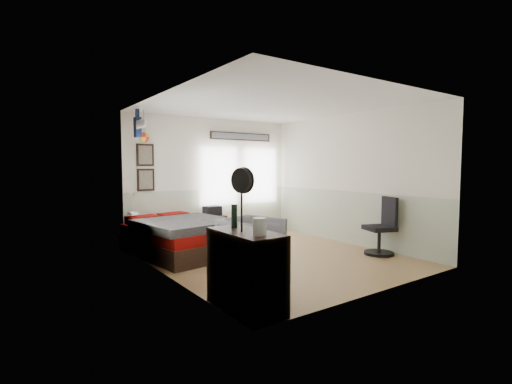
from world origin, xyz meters
TOP-DOWN VIEW (x-y plane):
  - ground_plane at (0.00, 0.00)m, footprint 4.00×4.50m
  - room_shell at (-0.08, 0.19)m, footprint 4.02×4.52m
  - wall_decor at (-1.10, 1.96)m, footprint 3.55×1.32m
  - bed at (-1.28, 1.15)m, footprint 1.70×2.24m
  - dresser at (-1.74, -1.73)m, footprint 0.48×1.00m
  - armchair at (-0.63, -0.23)m, footprint 1.04×1.05m
  - nightstand at (-0.14, 2.03)m, footprint 0.61×0.53m
  - task_chair at (1.76, -1.00)m, footprint 0.61×0.61m
  - kettle at (-1.76, -2.03)m, footprint 0.17×0.14m
  - bottle at (-1.73, -1.47)m, footprint 0.07×0.07m
  - stand_fan at (-1.79, -1.74)m, footprint 0.14×0.29m
  - black_bag at (-0.14, 2.03)m, footprint 0.39×0.28m

SIDE VIEW (x-z plane):
  - ground_plane at x=0.00m, z-range -0.01..0.00m
  - nightstand at x=-0.14m, z-range 0.00..0.52m
  - bed at x=-1.28m, z-range -0.01..0.65m
  - armchair at x=-0.63m, z-range 0.00..0.79m
  - task_chair at x=1.76m, z-range -0.10..0.97m
  - dresser at x=-1.74m, z-range 0.00..0.90m
  - black_bag at x=-0.14m, z-range 0.52..0.74m
  - kettle at x=-1.76m, z-range 0.90..1.09m
  - bottle at x=-1.73m, z-range 0.90..1.18m
  - stand_fan at x=-1.79m, z-range 1.10..1.83m
  - room_shell at x=-0.08m, z-range 0.26..2.97m
  - wall_decor at x=-1.10m, z-range 1.38..2.82m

